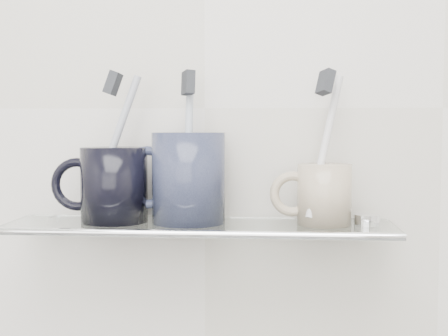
# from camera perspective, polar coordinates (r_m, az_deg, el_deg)

# --- Properties ---
(wall_back) EXTENTS (2.50, 0.00, 2.50)m
(wall_back) POSITION_cam_1_polar(r_m,az_deg,el_deg) (0.86, -1.78, 5.49)
(wall_back) COLOR silver
(wall_back) RESTS_ON ground
(shelf_glass) EXTENTS (0.50, 0.12, 0.01)m
(shelf_glass) POSITION_cam_1_polar(r_m,az_deg,el_deg) (0.81, -2.25, -5.35)
(shelf_glass) COLOR silver
(shelf_glass) RESTS_ON wall_back
(shelf_rail) EXTENTS (0.50, 0.01, 0.01)m
(shelf_rail) POSITION_cam_1_polar(r_m,az_deg,el_deg) (0.76, -2.76, -6.04)
(shelf_rail) COLOR silver
(shelf_rail) RESTS_ON shelf_glass
(bracket_left) EXTENTS (0.02, 0.03, 0.02)m
(bracket_left) POSITION_cam_1_polar(r_m,az_deg,el_deg) (0.91, -15.24, -5.20)
(bracket_left) COLOR silver
(bracket_left) RESTS_ON wall_back
(bracket_right) EXTENTS (0.02, 0.03, 0.02)m
(bracket_right) POSITION_cam_1_polar(r_m,az_deg,el_deg) (0.86, 12.24, -5.63)
(bracket_right) COLOR silver
(bracket_right) RESTS_ON wall_back
(mug_left) EXTENTS (0.11, 0.11, 0.10)m
(mug_left) POSITION_cam_1_polar(r_m,az_deg,el_deg) (0.83, -10.01, -1.52)
(mug_left) COLOR black
(mug_left) RESTS_ON shelf_glass
(mug_left_handle) EXTENTS (0.07, 0.01, 0.07)m
(mug_left_handle) POSITION_cam_1_polar(r_m,az_deg,el_deg) (0.84, -13.27, -1.47)
(mug_left_handle) COLOR black
(mug_left_handle) RESTS_ON mug_left
(toothbrush_left) EXTENTS (0.07, 0.02, 0.18)m
(toothbrush_left) POSITION_cam_1_polar(r_m,az_deg,el_deg) (0.83, -10.05, 2.09)
(toothbrush_left) COLOR #A2AABE
(toothbrush_left) RESTS_ON mug_left
(bristles_left) EXTENTS (0.02, 0.02, 0.03)m
(bristles_left) POSITION_cam_1_polar(r_m,az_deg,el_deg) (0.83, -10.12, 7.64)
(bristles_left) COLOR #2A2C31
(bristles_left) RESTS_ON toothbrush_left
(mug_center) EXTENTS (0.10, 0.10, 0.12)m
(mug_center) POSITION_cam_1_polar(r_m,az_deg,el_deg) (0.81, -3.26, -0.90)
(mug_center) COLOR #1D1F35
(mug_center) RESTS_ON shelf_glass
(mug_center_handle) EXTENTS (0.08, 0.01, 0.08)m
(mug_center_handle) POSITION_cam_1_polar(r_m,az_deg,el_deg) (0.82, -6.97, -0.87)
(mug_center_handle) COLOR #1D1F35
(mug_center_handle) RESTS_ON mug_center
(toothbrush_center) EXTENTS (0.02, 0.04, 0.19)m
(toothbrush_center) POSITION_cam_1_polar(r_m,az_deg,el_deg) (0.81, -3.27, 2.10)
(toothbrush_center) COLOR #AEBFD1
(toothbrush_center) RESTS_ON mug_center
(bristles_center) EXTENTS (0.02, 0.03, 0.03)m
(bristles_center) POSITION_cam_1_polar(r_m,az_deg,el_deg) (0.81, -3.30, 7.78)
(bristles_center) COLOR #2A2C31
(bristles_center) RESTS_ON toothbrush_center
(mug_right) EXTENTS (0.07, 0.07, 0.08)m
(mug_right) POSITION_cam_1_polar(r_m,az_deg,el_deg) (0.81, 9.16, -2.38)
(mug_right) COLOR beige
(mug_right) RESTS_ON shelf_glass
(mug_right_handle) EXTENTS (0.06, 0.01, 0.06)m
(mug_right_handle) POSITION_cam_1_polar(r_m,az_deg,el_deg) (0.80, 6.28, -2.37)
(mug_right_handle) COLOR beige
(mug_right_handle) RESTS_ON mug_right
(toothbrush_right) EXTENTS (0.05, 0.07, 0.18)m
(toothbrush_right) POSITION_cam_1_polar(r_m,az_deg,el_deg) (0.80, 9.21, 2.04)
(toothbrush_right) COLOR white
(toothbrush_right) RESTS_ON mug_right
(bristles_right) EXTENTS (0.03, 0.03, 0.04)m
(bristles_right) POSITION_cam_1_polar(r_m,az_deg,el_deg) (0.80, 9.27, 7.76)
(bristles_right) COLOR #2A2C31
(bristles_right) RESTS_ON toothbrush_right
(chrome_cap) EXTENTS (0.03, 0.03, 0.01)m
(chrome_cap) POSITION_cam_1_polar(r_m,az_deg,el_deg) (0.82, 12.93, -4.62)
(chrome_cap) COLOR silver
(chrome_cap) RESTS_ON shelf_glass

